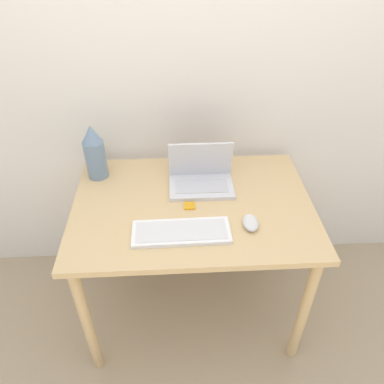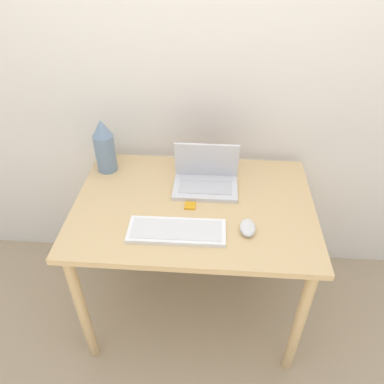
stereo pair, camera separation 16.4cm
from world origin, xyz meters
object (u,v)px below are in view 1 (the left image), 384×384
Objects in this scene: keyboard at (181,232)px; mp3_player at (190,206)px; mouse at (250,223)px; vase at (95,152)px; laptop at (201,177)px.

keyboard is 8.35× the size of mp3_player.
mouse is 0.37× the size of vase.
mp3_player is (-0.06, -0.16, -0.04)m from laptop.
mp3_player is at bearing 150.76° from mouse.
laptop is 1.09× the size of vase.
vase is 0.55m from mp3_player.
mouse is at bearing -57.99° from laptop.
keyboard is 0.18m from mp3_player.
mp3_player is at bearing -31.12° from vase.
mouse reaches higher than mp3_player.
mp3_player is (0.45, -0.27, -0.14)m from vase.
laptop is 0.36m from mouse.
laptop is 0.54m from vase.
mouse is 0.29m from mp3_player.
vase reaches higher than keyboard.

